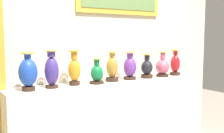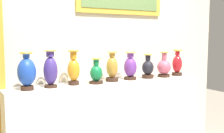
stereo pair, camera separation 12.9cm
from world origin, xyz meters
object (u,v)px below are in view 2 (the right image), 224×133
(vase_sapphire, at_px, (27,72))
(vase_ochre, at_px, (112,68))
(vase_emerald, at_px, (96,73))
(vase_onyx, at_px, (148,68))
(vase_indigo, at_px, (51,70))
(vase_amber, at_px, (74,69))
(vase_rose, at_px, (164,67))
(vase_violet, at_px, (130,67))
(vase_crimson, at_px, (177,64))

(vase_sapphire, relative_size, vase_ochre, 1.07)
(vase_emerald, distance_m, vase_onyx, 0.75)
(vase_sapphire, relative_size, vase_indigo, 0.97)
(vase_amber, height_order, vase_emerald, vase_amber)
(vase_indigo, distance_m, vase_rose, 1.52)
(vase_violet, distance_m, vase_rose, 0.51)
(vase_ochre, height_order, vase_violet, vase_ochre)
(vase_indigo, xyz_separation_m, vase_crimson, (1.77, -0.01, -0.02))
(vase_amber, xyz_separation_m, vase_onyx, (1.00, -0.02, -0.04))
(vase_violet, bearing_deg, vase_indigo, -179.16)
(vase_emerald, height_order, vase_ochre, vase_ochre)
(vase_ochre, bearing_deg, vase_sapphire, -177.62)
(vase_crimson, bearing_deg, vase_amber, 178.83)
(vase_crimson, bearing_deg, vase_rose, -176.74)
(vase_emerald, relative_size, vase_ochre, 0.81)
(vase_sapphire, height_order, vase_ochre, vase_sapphire)
(vase_onyx, bearing_deg, vase_emerald, -177.84)
(vase_ochre, bearing_deg, vase_rose, -2.96)
(vase_sapphire, height_order, vase_violet, vase_sapphire)
(vase_emerald, bearing_deg, vase_crimson, 0.97)
(vase_amber, bearing_deg, vase_indigo, -174.75)
(vase_ochre, bearing_deg, vase_amber, 179.42)
(vase_emerald, xyz_separation_m, vase_crimson, (1.25, 0.02, 0.04))
(vase_amber, height_order, vase_crimson, vase_amber)
(vase_ochre, height_order, vase_rose, vase_ochre)
(vase_ochre, bearing_deg, vase_violet, -1.05)
(vase_ochre, bearing_deg, vase_emerald, -168.75)
(vase_rose, bearing_deg, vase_indigo, 179.24)
(vase_violet, height_order, vase_crimson, vase_crimson)
(vase_sapphire, height_order, vase_emerald, vase_sapphire)
(vase_ochre, bearing_deg, vase_crimson, -1.46)
(vase_rose, bearing_deg, vase_crimson, 3.26)
(vase_rose, distance_m, vase_crimson, 0.25)
(vase_ochre, relative_size, vase_rose, 1.06)
(vase_indigo, xyz_separation_m, vase_onyx, (1.27, 0.00, -0.05))
(vase_emerald, bearing_deg, vase_ochre, 11.25)
(vase_ochre, bearing_deg, vase_indigo, -178.51)
(vase_amber, distance_m, vase_crimson, 1.50)
(vase_indigo, xyz_separation_m, vase_ochre, (0.75, 0.02, -0.02))
(vase_sapphire, distance_m, vase_indigo, 0.25)
(vase_rose, height_order, vase_crimson, vase_crimson)
(vase_violet, xyz_separation_m, vase_crimson, (0.76, -0.02, 0.00))
(vase_violet, distance_m, vase_onyx, 0.26)
(vase_violet, height_order, vase_onyx, vase_violet)
(vase_rose, bearing_deg, vase_amber, 177.96)
(vase_amber, bearing_deg, vase_violet, -0.74)
(vase_crimson, bearing_deg, vase_ochre, 178.54)
(vase_sapphire, relative_size, vase_amber, 0.99)
(vase_onyx, bearing_deg, vase_violet, 176.99)
(vase_onyx, bearing_deg, vase_amber, 178.67)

